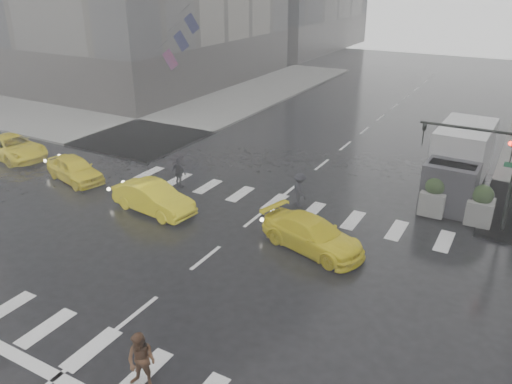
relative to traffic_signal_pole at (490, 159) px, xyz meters
The scene contains 15 objects.
ground 12.47m from the traffic_signal_pole, 138.36° to the right, with size 120.00×120.00×0.00m, color black.
sidewalk_nw 30.21m from the traffic_signal_pole, 161.58° to the left, with size 35.00×35.00×0.15m, color slate.
road_markings 12.47m from the traffic_signal_pole, 138.36° to the right, with size 18.00×48.00×0.01m, color silver, non-canonical shape.
traffic_signal_pole is the anchor object (origin of this frame).
planter_west 3.01m from the traffic_signal_pole, behind, with size 1.10×1.10×1.80m.
planter_mid 2.24m from the traffic_signal_pole, 91.76° to the left, with size 1.10×1.10×1.80m.
flag_cluster 26.38m from the traffic_signal_pole, 156.46° to the left, with size 2.87×3.06×4.69m.
pedestrian_brown 16.00m from the traffic_signal_pole, 114.95° to the right, with size 0.83×0.65×1.72m, color #4F301C.
pedestrian_far_a 14.72m from the traffic_signal_pole, 169.02° to the right, with size 0.95×0.58×1.63m, color black.
pedestrian_far_b 8.37m from the traffic_signal_pole, 167.28° to the right, with size 1.07×0.59×1.66m, color black.
taxi_front 20.43m from the traffic_signal_pole, 166.21° to the right, with size 1.61×3.99×1.36m, color yellow.
taxi_mid 14.88m from the traffic_signal_pole, 157.02° to the right, with size 1.48×4.25×1.40m, color yellow.
taxi_rear 8.14m from the traffic_signal_pole, 136.70° to the right, with size 1.84×4.00×1.32m, color yellow.
taxi_far 26.21m from the traffic_signal_pole, behind, with size 2.30×4.41×1.38m, color yellow.
box_truck 3.87m from the traffic_signal_pole, 114.71° to the left, with size 2.40×6.40×3.40m.
Camera 1 is at (10.06, -13.86, 10.34)m, focal length 35.00 mm.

